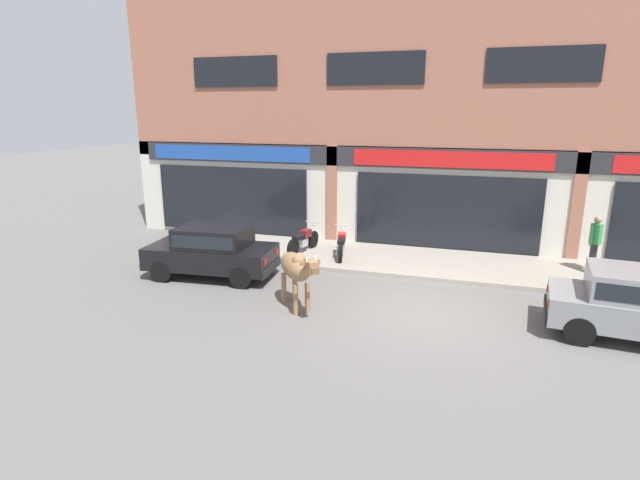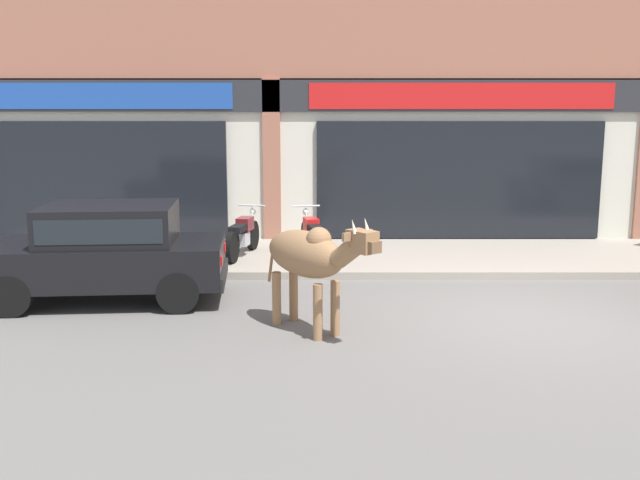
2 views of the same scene
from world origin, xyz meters
name	(u,v)px [view 1 (image 1 of 2)]	position (x,y,z in m)	size (l,w,h in m)	color
ground_plane	(427,313)	(0.00, 0.00, 0.00)	(90.00, 90.00, 0.00)	#605E5B
sidewalk	(439,264)	(0.00, 3.78, 0.06)	(19.00, 3.15, 0.13)	gray
shop_building	(453,107)	(0.00, 5.61, 4.64)	(23.00, 1.40, 9.70)	#9E604C
cow	(296,268)	(-2.98, -0.64, 1.01)	(1.55, 1.78, 1.61)	#936B47
car_1	(212,249)	(-6.01, 0.85, 0.81)	(3.71, 1.87, 1.46)	black
motorcycle_0	(303,240)	(-4.27, 3.56, 0.52)	(0.64, 1.79, 0.88)	black
motorcycle_1	(342,244)	(-2.98, 3.49, 0.52)	(0.62, 1.79, 0.88)	black
pedestrian	(595,238)	(4.16, 4.09, 1.11)	(0.35, 0.40, 1.60)	#2D2D33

